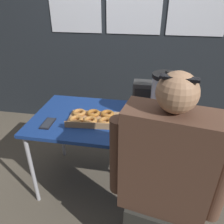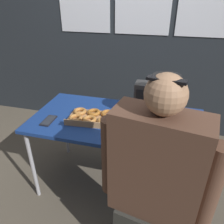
{
  "view_description": "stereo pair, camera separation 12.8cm",
  "coord_description": "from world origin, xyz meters",
  "px_view_note": "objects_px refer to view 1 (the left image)",
  "views": [
    {
      "loc": [
        0.22,
        -1.49,
        1.59
      ],
      "look_at": [
        -0.04,
        0.0,
        0.76
      ],
      "focal_mm": 35.0,
      "sensor_mm": 36.0,
      "label": 1
    },
    {
      "loc": [
        0.35,
        -1.46,
        1.59
      ],
      "look_at": [
        -0.04,
        0.0,
        0.76
      ],
      "focal_mm": 35.0,
      "sensor_mm": 36.0,
      "label": 2
    }
  ],
  "objects_px": {
    "person_seated": "(162,189)",
    "space_heater": "(144,96)",
    "cell_phone": "(48,123)",
    "coffee_urn": "(164,99)",
    "donut_box": "(97,119)"
  },
  "relations": [
    {
      "from": "donut_box",
      "to": "person_seated",
      "type": "height_order",
      "value": "person_seated"
    },
    {
      "from": "person_seated",
      "to": "coffee_urn",
      "type": "bearing_deg",
      "value": -79.38
    },
    {
      "from": "donut_box",
      "to": "cell_phone",
      "type": "bearing_deg",
      "value": -167.54
    },
    {
      "from": "coffee_urn",
      "to": "cell_phone",
      "type": "xyz_separation_m",
      "value": [
        -0.86,
        -0.18,
        -0.19
      ]
    },
    {
      "from": "person_seated",
      "to": "space_heater",
      "type": "bearing_deg",
      "value": -69.05
    },
    {
      "from": "donut_box",
      "to": "cell_phone",
      "type": "relative_size",
      "value": 3.13
    },
    {
      "from": "cell_phone",
      "to": "donut_box",
      "type": "bearing_deg",
      "value": 15.7
    },
    {
      "from": "cell_phone",
      "to": "person_seated",
      "type": "relative_size",
      "value": 0.12
    },
    {
      "from": "donut_box",
      "to": "coffee_urn",
      "type": "xyz_separation_m",
      "value": [
        0.49,
        0.07,
        0.18
      ]
    },
    {
      "from": "donut_box",
      "to": "coffee_urn",
      "type": "relative_size",
      "value": 1.21
    },
    {
      "from": "donut_box",
      "to": "cell_phone",
      "type": "xyz_separation_m",
      "value": [
        -0.36,
        -0.11,
        -0.02
      ]
    },
    {
      "from": "space_heater",
      "to": "cell_phone",
      "type": "bearing_deg",
      "value": -151.99
    },
    {
      "from": "coffee_urn",
      "to": "cell_phone",
      "type": "bearing_deg",
      "value": -167.96
    },
    {
      "from": "coffee_urn",
      "to": "person_seated",
      "type": "distance_m",
      "value": 0.66
    },
    {
      "from": "space_heater",
      "to": "coffee_urn",
      "type": "bearing_deg",
      "value": -53.2
    }
  ]
}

